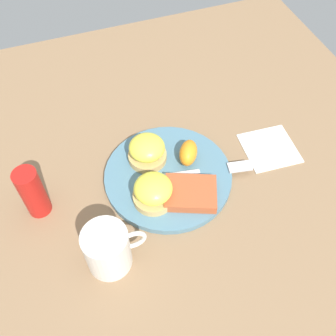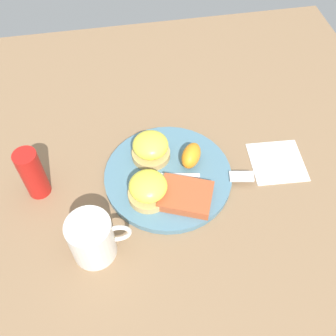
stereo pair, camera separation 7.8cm
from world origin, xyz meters
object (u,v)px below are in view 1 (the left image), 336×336
Objects in this scene: cup at (108,249)px; sandwich_benedict_left at (147,150)px; orange_wedge at (188,153)px; hashbrown_patty at (191,193)px; condiment_bottle at (33,192)px; sandwich_benedict_right at (153,191)px; fork at (203,171)px.

sandwich_benedict_left is at bearing 55.51° from cup.
sandwich_benedict_left is 1.32× the size of orange_wedge.
cup is at bearing -124.49° from sandwich_benedict_left.
condiment_bottle is at bearing 164.38° from hashbrown_patty.
sandwich_benedict_left is at bearing 159.38° from orange_wedge.
sandwich_benedict_right is at bearing -16.22° from condiment_bottle.
sandwich_benedict_left is 0.23m from condiment_bottle.
condiment_bottle is (-0.32, 0.03, 0.04)m from fork.
fork is (0.02, -0.04, -0.02)m from orange_wedge.
sandwich_benedict_left reaches higher than orange_wedge.
fork is at bearing 45.12° from hashbrown_patty.
cup reaches higher than sandwich_benedict_left.
cup is 0.95× the size of condiment_bottle.
hashbrown_patty is 0.06m from fork.
condiment_bottle reaches higher than sandwich_benedict_left.
cup is (-0.18, -0.07, 0.02)m from hashbrown_patty.
orange_wedge is at bearing 35.02° from sandwich_benedict_right.
fork is 0.25m from cup.
fork is (0.04, 0.04, -0.01)m from hashbrown_patty.
orange_wedge is (0.10, 0.07, -0.01)m from sandwich_benedict_right.
sandwich_benedict_right is at bearing 39.15° from cup.
fork is at bearing 27.56° from cup.
sandwich_benedict_left and sandwich_benedict_right have the same top height.
fork is at bearing -68.13° from orange_wedge.
hashbrown_patty is at bearing -13.77° from sandwich_benedict_right.
sandwich_benedict_right is 1.32× the size of orange_wedge.
cup is at bearing -152.44° from fork.
cup is at bearing -142.75° from orange_wedge.
fork is 0.33m from condiment_bottle.
condiment_bottle is (-0.23, -0.04, 0.02)m from sandwich_benedict_left.
condiment_bottle is at bearing 163.78° from sandwich_benedict_right.
orange_wedge is 0.26m from cup.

